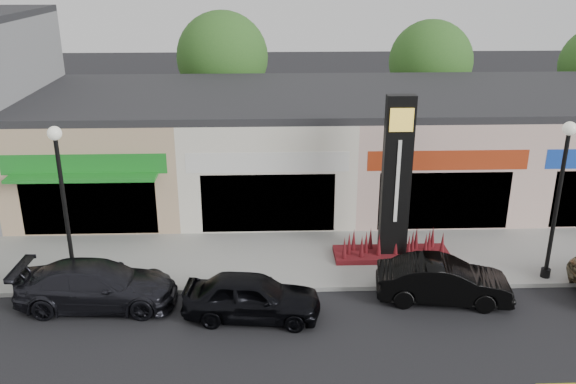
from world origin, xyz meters
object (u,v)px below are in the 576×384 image
(lamp_east_near, at_px, (560,186))
(car_black_conv, at_px, (443,281))
(car_black_sedan, at_px, (252,296))
(pylon_sign, at_px, (395,203))
(lamp_west_near, at_px, (63,192))
(car_dark_sedan, at_px, (97,285))

(lamp_east_near, xyz_separation_m, car_black_conv, (-3.90, -1.17, -2.78))
(car_black_sedan, bearing_deg, pylon_sign, -47.70)
(lamp_east_near, distance_m, car_black_conv, 4.93)
(lamp_east_near, height_order, car_black_sedan, lamp_east_near)
(car_black_sedan, bearing_deg, car_black_conv, -76.34)
(pylon_sign, height_order, car_black_conv, pylon_sign)
(car_black_sedan, bearing_deg, lamp_east_near, -72.61)
(lamp_west_near, relative_size, car_dark_sedan, 1.09)
(lamp_west_near, distance_m, car_black_sedan, 6.85)
(lamp_east_near, relative_size, car_black_sedan, 1.30)
(car_dark_sedan, distance_m, car_black_conv, 11.05)
(lamp_west_near, distance_m, pylon_sign, 11.19)
(lamp_west_near, distance_m, car_black_conv, 12.47)
(car_dark_sedan, height_order, car_black_sedan, car_dark_sedan)
(lamp_west_near, xyz_separation_m, lamp_east_near, (16.00, 0.00, 0.00))
(car_dark_sedan, xyz_separation_m, car_black_sedan, (4.91, -0.85, -0.01))
(car_black_conv, bearing_deg, lamp_east_near, -65.57)
(pylon_sign, xyz_separation_m, car_black_conv, (1.10, -2.86, -1.57))
(pylon_sign, height_order, car_black_sedan, pylon_sign)
(pylon_sign, relative_size, car_black_sedan, 1.43)
(pylon_sign, distance_m, car_black_conv, 3.45)
(lamp_west_near, relative_size, lamp_east_near, 1.00)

